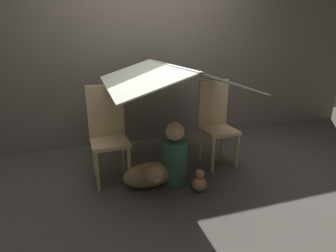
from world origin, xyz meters
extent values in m
plane|color=#47423D|center=(0.00, 0.00, 0.00)|extent=(8.80, 8.80, 0.00)
cube|color=#6B6056|center=(0.00, 1.31, 1.25)|extent=(7.00, 0.05, 2.50)
cylinder|color=#D1B27F|center=(-0.75, 0.08, 0.20)|extent=(0.04, 0.04, 0.40)
cylinder|color=#D1B27F|center=(-0.44, 0.09, 0.20)|extent=(0.04, 0.04, 0.40)
cylinder|color=#D1B27F|center=(-0.76, 0.39, 0.20)|extent=(0.04, 0.04, 0.40)
cylinder|color=#D1B27F|center=(-0.46, 0.40, 0.20)|extent=(0.04, 0.04, 0.40)
cube|color=#D1B27F|center=(-0.60, 0.24, 0.41)|extent=(0.37, 0.37, 0.04)
cube|color=#D1B27F|center=(-0.61, 0.40, 0.70)|extent=(0.36, 0.04, 0.53)
cylinder|color=#D1B27F|center=(0.46, 0.08, 0.20)|extent=(0.04, 0.04, 0.40)
cylinder|color=#D1B27F|center=(0.76, 0.09, 0.20)|extent=(0.04, 0.04, 0.40)
cylinder|color=#D1B27F|center=(0.44, 0.38, 0.20)|extent=(0.04, 0.04, 0.40)
cylinder|color=#D1B27F|center=(0.75, 0.40, 0.20)|extent=(0.04, 0.04, 0.40)
cube|color=#D1B27F|center=(0.60, 0.24, 0.41)|extent=(0.38, 0.38, 0.04)
cube|color=#D1B27F|center=(0.59, 0.40, 0.70)|extent=(0.36, 0.05, 0.53)
cube|color=silver|center=(-0.30, 0.24, 1.06)|extent=(0.60, 1.54, 0.20)
cube|color=silver|center=(0.30, 0.24, 1.06)|extent=(0.60, 1.54, 0.20)
cube|color=silver|center=(0.00, 0.24, 1.15)|extent=(0.04, 1.54, 0.01)
cylinder|color=#38664C|center=(0.00, 0.02, 0.22)|extent=(0.27, 0.27, 0.45)
sphere|color=#D6A884|center=(0.00, 0.02, 0.54)|extent=(0.19, 0.19, 0.19)
ellipsoid|color=#9E7F56|center=(-0.27, 0.00, 0.13)|extent=(0.51, 0.20, 0.25)
sphere|color=#9E7F56|center=(-0.27, -0.19, 0.24)|extent=(0.17, 0.17, 0.17)
ellipsoid|color=#9E7F56|center=(-0.27, -0.27, 0.22)|extent=(0.07, 0.09, 0.06)
cone|color=#9E7F56|center=(-0.32, -0.19, 0.31)|extent=(0.06, 0.06, 0.08)
cone|color=#9E7F56|center=(-0.22, -0.19, 0.31)|extent=(0.06, 0.06, 0.08)
sphere|color=tan|center=(0.17, -0.22, 0.07)|extent=(0.14, 0.14, 0.14)
sphere|color=tan|center=(0.17, -0.22, 0.18)|extent=(0.09, 0.09, 0.09)
camera|label=1|loc=(-0.79, -2.22, 1.36)|focal=28.00mm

